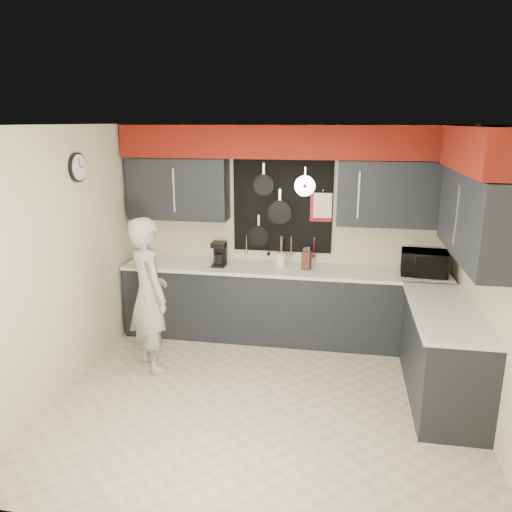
% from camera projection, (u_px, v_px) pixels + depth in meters
% --- Properties ---
extents(ground, '(4.00, 4.00, 0.00)m').
position_uv_depth(ground, '(264.00, 399.00, 4.89)').
color(ground, '#C1B796').
rests_on(ground, ground).
extents(back_wall_assembly, '(4.00, 0.36, 2.60)m').
position_uv_depth(back_wall_assembly, '(287.00, 176.00, 5.88)').
color(back_wall_assembly, beige).
rests_on(back_wall_assembly, ground).
extents(right_wall_assembly, '(0.36, 3.50, 2.60)m').
position_uv_depth(right_wall_assembly, '(480.00, 203.00, 4.32)').
color(right_wall_assembly, beige).
rests_on(right_wall_assembly, ground).
extents(left_wall_assembly, '(0.05, 3.50, 2.60)m').
position_uv_depth(left_wall_assembly, '(64.00, 258.00, 4.89)').
color(left_wall_assembly, beige).
rests_on(left_wall_assembly, ground).
extents(base_cabinets, '(3.95, 2.20, 0.92)m').
position_uv_depth(base_cabinets, '(321.00, 316.00, 5.76)').
color(base_cabinets, black).
rests_on(base_cabinets, ground).
extents(microwave, '(0.54, 0.38, 0.28)m').
position_uv_depth(microwave, '(424.00, 263.00, 5.70)').
color(microwave, black).
rests_on(microwave, base_cabinets).
extents(knife_block, '(0.12, 0.12, 0.22)m').
position_uv_depth(knife_block, '(306.00, 261.00, 5.92)').
color(knife_block, '#3A1E12').
rests_on(knife_block, base_cabinets).
extents(utensil_crock, '(0.13, 0.13, 0.17)m').
position_uv_depth(utensil_crock, '(281.00, 259.00, 6.08)').
color(utensil_crock, silver).
rests_on(utensil_crock, base_cabinets).
extents(coffee_maker, '(0.17, 0.20, 0.30)m').
position_uv_depth(coffee_maker, '(219.00, 253.00, 6.08)').
color(coffee_maker, black).
rests_on(coffee_maker, base_cabinets).
extents(person, '(0.72, 0.72, 1.69)m').
position_uv_depth(person, '(149.00, 295.00, 5.30)').
color(person, '#ACADAA').
rests_on(person, ground).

